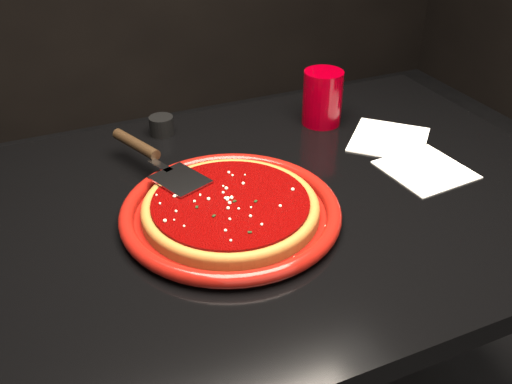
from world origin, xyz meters
TOP-DOWN VIEW (x-y plane):
  - table at (0.00, 0.00)m, footprint 1.20×0.80m
  - plate at (-0.07, -0.03)m, footprint 0.44×0.44m
  - pizza_crust at (-0.07, -0.03)m, footprint 0.35×0.35m
  - pizza_crust_rim at (-0.07, -0.03)m, footprint 0.35×0.35m
  - pizza_sauce at (-0.07, -0.03)m, footprint 0.31×0.31m
  - parmesan_dusting at (-0.07, -0.03)m, footprint 0.26×0.26m
  - basil_flecks at (-0.07, -0.03)m, footprint 0.24×0.24m
  - pizza_server at (-0.15, 0.14)m, footprint 0.20×0.33m
  - cup at (0.25, 0.23)m, footprint 0.09×0.09m
  - napkin_a at (0.34, -0.03)m, footprint 0.16×0.16m
  - napkin_b at (0.34, 0.10)m, footprint 0.22×0.22m
  - ramekin at (-0.09, 0.32)m, footprint 0.07×0.07m

SIDE VIEW (x-z plane):
  - table at x=0.00m, z-range 0.00..0.75m
  - napkin_a at x=0.34m, z-range 0.75..0.75m
  - napkin_b at x=0.34m, z-range 0.75..0.75m
  - plate at x=-0.07m, z-range 0.75..0.78m
  - pizza_crust at x=-0.07m, z-range 0.76..0.78m
  - ramekin at x=-0.09m, z-range 0.75..0.79m
  - pizza_crust_rim at x=-0.07m, z-range 0.77..0.79m
  - pizza_sauce at x=-0.07m, z-range 0.78..0.79m
  - basil_flecks at x=-0.07m, z-range 0.79..0.79m
  - parmesan_dusting at x=-0.07m, z-range 0.79..0.79m
  - pizza_server at x=-0.15m, z-range 0.78..0.81m
  - cup at x=0.25m, z-range 0.75..0.87m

